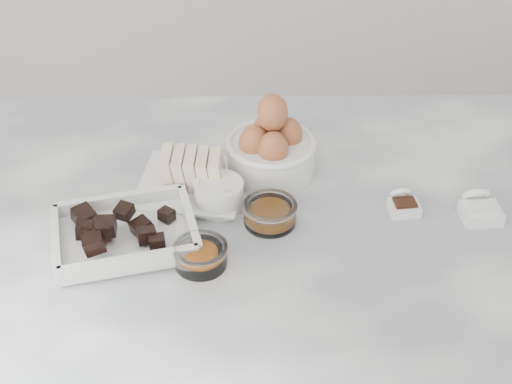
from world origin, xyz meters
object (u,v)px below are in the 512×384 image
egg_bowl (271,147)px  salt_spoon (480,208)px  zest_bowl (201,254)px  vanilla_spoon (403,204)px  chocolate_dish (124,230)px  butter_plate (189,176)px  honey_bowl (270,213)px  sugar_ramekin (219,194)px

egg_bowl → salt_spoon: 0.35m
zest_bowl → vanilla_spoon: bearing=21.6°
salt_spoon → zest_bowl: bearing=-166.0°
chocolate_dish → butter_plate: bearing=56.7°
honey_bowl → vanilla_spoon: size_ratio=1.38×
egg_bowl → salt_spoon: bearing=-21.5°
chocolate_dish → egg_bowl: bearing=39.7°
butter_plate → vanilla_spoon: size_ratio=3.06×
honey_bowl → zest_bowl: (-0.10, -0.09, -0.00)m
egg_bowl → vanilla_spoon: size_ratio=2.48×
chocolate_dish → egg_bowl: egg_bowl is taller
butter_plate → sugar_ramekin: butter_plate is taller
sugar_ramekin → honey_bowl: bearing=-26.8°
salt_spoon → butter_plate: bearing=170.6°
butter_plate → sugar_ramekin: size_ratio=2.41×
chocolate_dish → vanilla_spoon: chocolate_dish is taller
zest_bowl → vanilla_spoon: (0.31, 0.12, -0.01)m
honey_bowl → zest_bowl: size_ratio=1.07×
chocolate_dish → butter_plate: butter_plate is taller
egg_bowl → salt_spoon: egg_bowl is taller
zest_bowl → vanilla_spoon: vanilla_spoon is taller
chocolate_dish → salt_spoon: size_ratio=3.20×
zest_bowl → butter_plate: bearing=99.0°
egg_bowl → zest_bowl: size_ratio=1.91×
chocolate_dish → vanilla_spoon: bearing=9.8°
sugar_ramekin → salt_spoon: size_ratio=1.04×
butter_plate → salt_spoon: butter_plate is taller
honey_bowl → butter_plate: bearing=145.9°
egg_bowl → chocolate_dish: bearing=-140.3°
sugar_ramekin → zest_bowl: 0.14m
honey_bowl → salt_spoon: salt_spoon is taller
butter_plate → egg_bowl: 0.14m
vanilla_spoon → salt_spoon: bearing=-8.2°
chocolate_dish → butter_plate: (0.09, 0.13, 0.00)m
vanilla_spoon → chocolate_dish: bearing=-170.2°
chocolate_dish → zest_bowl: chocolate_dish is taller
vanilla_spoon → egg_bowl: bearing=151.9°
honey_bowl → zest_bowl: bearing=-137.2°
chocolate_dish → zest_bowl: bearing=-23.3°
chocolate_dish → honey_bowl: 0.22m
butter_plate → salt_spoon: (0.45, -0.07, -0.01)m
vanilla_spoon → salt_spoon: salt_spoon is taller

